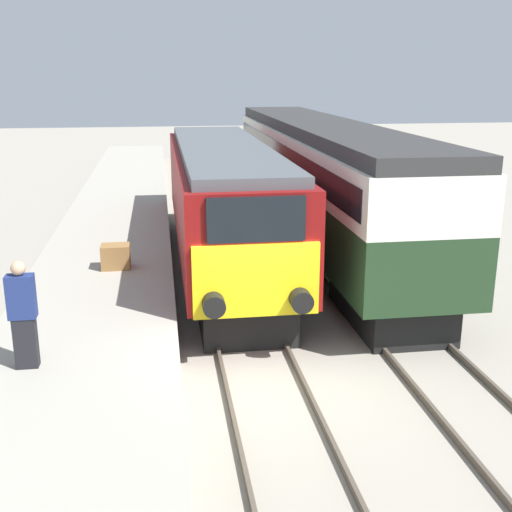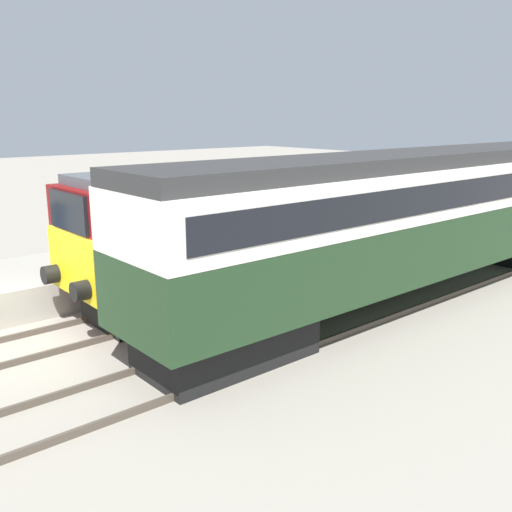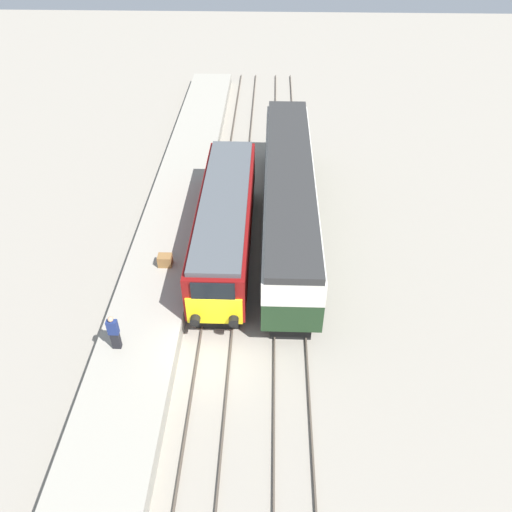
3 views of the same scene
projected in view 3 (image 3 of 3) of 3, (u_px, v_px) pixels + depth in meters
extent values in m
plane|color=gray|center=(214.00, 355.00, 22.19)|extent=(120.00, 120.00, 0.00)
cube|color=#9E998C|center=(169.00, 237.00, 28.17)|extent=(3.50, 50.00, 0.89)
cube|color=#4C4238|center=(210.00, 278.00, 26.03)|extent=(0.07, 60.00, 0.14)
cube|color=#4C4238|center=(237.00, 279.00, 25.99)|extent=(0.07, 60.00, 0.14)
cube|color=#4C4238|center=(275.00, 280.00, 25.94)|extent=(0.07, 60.00, 0.14)
cube|color=#4C4238|center=(302.00, 280.00, 25.91)|extent=(0.07, 60.00, 0.14)
cube|color=black|center=(221.00, 292.00, 24.60)|extent=(2.03, 4.00, 1.00)
cube|color=black|center=(232.00, 206.00, 30.51)|extent=(2.03, 4.00, 1.00)
cube|color=maroon|center=(225.00, 219.00, 26.47)|extent=(2.70, 12.65, 2.43)
cube|color=yellow|center=(214.00, 311.00, 21.86)|extent=(2.48, 0.10, 1.46)
cube|color=black|center=(213.00, 291.00, 21.09)|extent=(1.89, 0.10, 0.88)
cube|color=#4C5156|center=(224.00, 197.00, 25.62)|extent=(2.38, 12.14, 0.24)
cylinder|color=black|center=(195.00, 320.00, 21.96)|extent=(0.44, 0.35, 0.44)
cylinder|color=black|center=(234.00, 321.00, 21.92)|extent=(0.44, 0.35, 0.44)
cube|color=black|center=(290.00, 304.00, 23.96)|extent=(1.89, 3.60, 0.95)
cube|color=black|center=(286.00, 164.00, 34.54)|extent=(1.89, 3.60, 0.95)
cube|color=#1E381E|center=(288.00, 204.00, 28.45)|extent=(2.70, 18.08, 1.56)
cube|color=silver|center=(289.00, 183.00, 27.57)|extent=(2.71, 18.08, 1.23)
cube|color=black|center=(289.00, 183.00, 27.57)|extent=(2.75, 17.36, 0.67)
cube|color=#2D2D2D|center=(290.00, 170.00, 27.07)|extent=(2.48, 18.08, 0.36)
cube|color=black|center=(116.00, 340.00, 21.11)|extent=(0.36, 0.24, 0.87)
cube|color=navy|center=(113.00, 327.00, 20.60)|extent=(0.44, 0.26, 0.73)
sphere|color=tan|center=(110.00, 319.00, 20.30)|extent=(0.24, 0.24, 0.24)
cube|color=olive|center=(165.00, 260.00, 25.40)|extent=(0.70, 0.56, 0.60)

